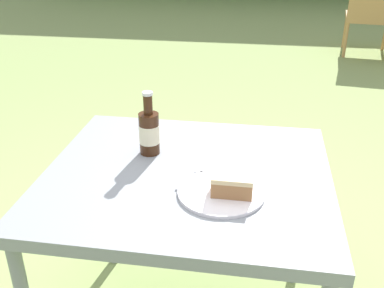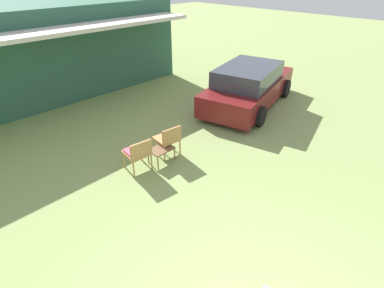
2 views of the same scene
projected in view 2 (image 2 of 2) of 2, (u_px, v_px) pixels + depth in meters
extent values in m
cube|color=#2D5B47|center=(3.00, 56.00, 9.99)|extent=(11.87, 3.71, 3.06)
cube|color=silver|center=(21.00, 36.00, 8.02)|extent=(11.28, 1.20, 0.12)
cube|color=maroon|center=(249.00, 90.00, 10.13)|extent=(4.68, 2.74, 0.68)
cube|color=#383D47|center=(248.00, 74.00, 9.66)|extent=(2.73, 2.13, 0.54)
cylinder|color=black|center=(239.00, 80.00, 11.63)|extent=(0.65, 0.34, 0.62)
cylinder|color=black|center=(286.00, 88.00, 10.84)|extent=(0.65, 0.34, 0.62)
cylinder|color=black|center=(206.00, 104.00, 9.62)|extent=(0.65, 0.34, 0.62)
cylinder|color=black|center=(260.00, 116.00, 8.83)|extent=(0.65, 0.34, 0.62)
cylinder|color=#B2844C|center=(141.00, 153.00, 7.29)|extent=(0.04, 0.04, 0.40)
cylinder|color=#B2844C|center=(124.00, 160.00, 7.04)|extent=(0.04, 0.04, 0.40)
cylinder|color=#B2844C|center=(152.00, 162.00, 6.97)|extent=(0.04, 0.04, 0.40)
cylinder|color=#B2844C|center=(134.00, 169.00, 6.71)|extent=(0.04, 0.04, 0.40)
cube|color=#B2844C|center=(137.00, 153.00, 6.88)|extent=(0.59, 0.60, 0.06)
cube|color=#B2844C|center=(141.00, 149.00, 6.61)|extent=(0.53, 0.11, 0.36)
cube|color=#CC5670|center=(136.00, 151.00, 6.86)|extent=(0.53, 0.51, 0.05)
cylinder|color=#B2844C|center=(169.00, 140.00, 7.85)|extent=(0.04, 0.04, 0.40)
cylinder|color=#B2844C|center=(154.00, 146.00, 7.60)|extent=(0.04, 0.04, 0.40)
cylinder|color=#B2844C|center=(180.00, 147.00, 7.53)|extent=(0.04, 0.04, 0.40)
cylinder|color=#B2844C|center=(164.00, 154.00, 7.28)|extent=(0.04, 0.04, 0.40)
cube|color=#B2844C|center=(166.00, 139.00, 7.45)|extent=(0.59, 0.60, 0.06)
cube|color=#B2844C|center=(172.00, 135.00, 7.18)|extent=(0.53, 0.11, 0.36)
cube|color=brown|center=(161.00, 149.00, 7.16)|extent=(0.58, 0.41, 0.03)
cylinder|color=brown|center=(158.00, 163.00, 6.98)|extent=(0.03, 0.03, 0.34)
cylinder|color=brown|center=(175.00, 154.00, 7.31)|extent=(0.03, 0.03, 0.34)
cylinder|color=brown|center=(148.00, 157.00, 7.20)|extent=(0.03, 0.03, 0.34)
cylinder|color=brown|center=(165.00, 149.00, 7.52)|extent=(0.03, 0.03, 0.34)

